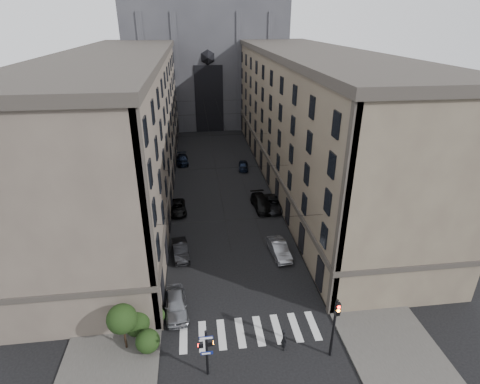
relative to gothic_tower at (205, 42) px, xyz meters
name	(u,v)px	position (x,y,z in m)	size (l,w,h in m)	color
sidewalk_left	(151,183)	(-10.50, -38.96, -17.72)	(7.00, 80.00, 0.15)	#383533
sidewalk_right	(286,177)	(10.50, -38.96, -17.72)	(7.00, 80.00, 0.15)	#383533
zebra_crossing	(250,331)	(0.00, -69.96, -17.79)	(11.00, 3.20, 0.01)	beige
building_left	(123,124)	(-13.44, -38.96, -8.45)	(13.60, 60.60, 18.85)	brown
building_right	(309,118)	(13.44, -38.96, -8.45)	(13.60, 60.60, 18.85)	brown
gothic_tower	(205,42)	(0.00, 0.00, 0.00)	(35.00, 23.00, 58.00)	#2D2D33
pedestrian_signal_left	(206,350)	(-3.51, -73.46, -15.48)	(1.02, 0.38, 4.00)	black
traffic_light_right	(335,322)	(5.60, -73.04, -14.51)	(0.34, 0.50, 5.20)	black
shrub_cluster	(136,325)	(-8.72, -69.95, -16.00)	(3.90, 4.40, 3.90)	black
tram_wires	(219,136)	(0.00, -39.33, -10.55)	(14.00, 60.00, 0.43)	black
car_left_near	(176,304)	(-5.87, -66.96, -16.99)	(1.90, 4.73, 1.61)	slate
car_left_midnear	(180,250)	(-5.64, -58.63, -17.08)	(1.52, 4.37, 1.44)	black
car_left_midfar	(178,208)	(-6.20, -48.63, -17.16)	(2.12, 4.60, 1.28)	black
car_left_far	(182,160)	(-5.82, -30.70, -17.11)	(1.92, 4.72, 1.37)	black
car_right_near	(279,249)	(4.65, -59.77, -17.05)	(1.58, 4.53, 1.49)	gray
car_right_midnear	(273,204)	(6.20, -49.23, -17.08)	(2.37, 5.14, 1.43)	black
car_right_midfar	(262,203)	(4.75, -49.01, -17.02)	(2.18, 5.37, 1.56)	black
car_right_far	(243,166)	(4.20, -34.80, -17.16)	(1.52, 3.77, 1.28)	black
pedestrian	(284,339)	(2.31, -71.96, -16.85)	(0.69, 0.45, 1.90)	black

